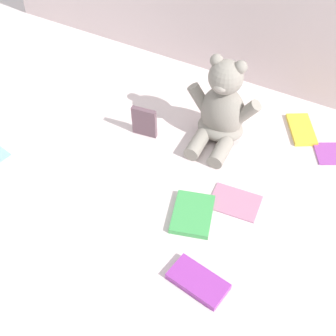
# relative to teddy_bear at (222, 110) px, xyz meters

# --- Properties ---
(ground_plane) EXTENTS (3.20, 3.20, 0.00)m
(ground_plane) POSITION_rel_teddy_bear_xyz_m (-0.04, -0.17, -0.10)
(ground_plane) COLOR silver
(teddy_bear) EXTENTS (0.22, 0.20, 0.26)m
(teddy_bear) POSITION_rel_teddy_bear_xyz_m (0.00, 0.00, 0.00)
(teddy_bear) COLOR gray
(teddy_bear) RESTS_ON ground_plane
(book_case_0) EXTENTS (0.14, 0.10, 0.01)m
(book_case_0) POSITION_rel_teddy_bear_xyz_m (0.14, -0.21, -0.09)
(book_case_0) COLOR #B67292
(book_case_0) RESTS_ON ground_plane
(book_case_1) EXTENTS (0.13, 0.15, 0.01)m
(book_case_1) POSITION_rel_teddy_bear_xyz_m (0.21, 0.14, -0.09)
(book_case_1) COLOR yellow
(book_case_1) RESTS_ON ground_plane
(book_case_3) EXTENTS (0.14, 0.13, 0.01)m
(book_case_3) POSITION_rel_teddy_bear_xyz_m (0.33, 0.09, -0.09)
(book_case_3) COLOR purple
(book_case_3) RESTS_ON ground_plane
(book_case_4) EXTENTS (0.14, 0.09, 0.02)m
(book_case_4) POSITION_rel_teddy_bear_xyz_m (0.16, -0.47, -0.09)
(book_case_4) COLOR purple
(book_case_4) RESTS_ON ground_plane
(book_case_5) EXTENTS (0.08, 0.03, 0.10)m
(book_case_5) POSITION_rel_teddy_bear_xyz_m (-0.20, -0.10, -0.05)
(book_case_5) COLOR #624651
(book_case_5) RESTS_ON ground_plane
(book_case_6) EXTENTS (0.13, 0.15, 0.02)m
(book_case_6) POSITION_rel_teddy_bear_xyz_m (0.06, -0.30, -0.09)
(book_case_6) COLOR green
(book_case_6) RESTS_ON ground_plane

